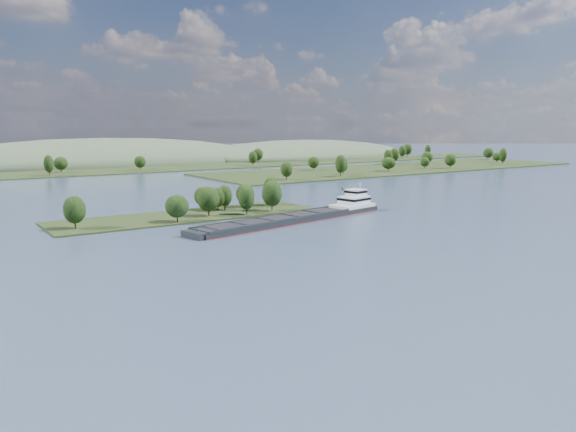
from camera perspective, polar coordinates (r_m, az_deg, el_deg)
ground at (r=160.54m, az=-1.46°, el=-2.97°), size 1800.00×1800.00×0.00m
tree_island at (r=213.54m, az=-8.50°, el=1.03°), size 100.00×30.90×13.09m
right_bank at (r=445.15m, az=11.44°, el=4.87°), size 320.00×90.00×15.69m
back_shoreline at (r=423.84m, az=-21.17°, el=4.17°), size 900.00×60.00×16.07m
hill_east at (r=593.55m, az=1.60°, el=6.01°), size 260.00×140.00×36.00m
hill_west at (r=533.40m, az=-18.23°, el=5.18°), size 320.00×160.00×44.00m
cargo_barge at (r=203.35m, az=1.65°, el=0.07°), size 87.57×26.70×11.79m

